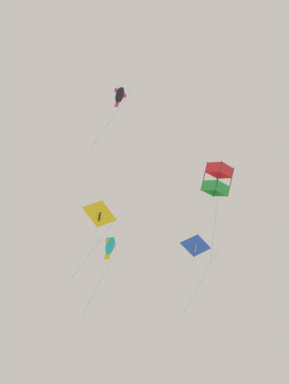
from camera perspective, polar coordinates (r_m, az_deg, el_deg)
name	(u,v)px	position (r m, az deg, el deg)	size (l,w,h in m)	color
kite_delta_mid_left	(195,246)	(46.22, 5.25, -5.57)	(3.18, 1.97, 6.84)	blue
kite_fish_near_left	(110,245)	(45.43, -3.56, -5.50)	(2.67, 2.26, 6.86)	#1EB2C6
kite_box_far_centre	(217,179)	(39.60, 7.51, 1.29)	(2.22, 2.50, 7.67)	red
kite_delta_low_drifter	(99,214)	(50.37, -4.68, -2.31)	(3.83, 3.03, 7.75)	yellow
kite_fish_near_right	(120,95)	(57.38, -2.56, 9.93)	(3.53, 2.94, 8.14)	black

